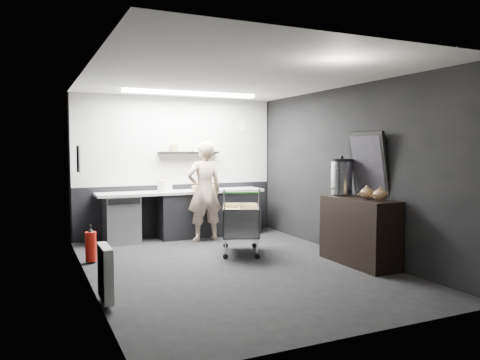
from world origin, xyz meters
name	(u,v)px	position (x,y,z in m)	size (l,w,h in m)	color
floor	(234,267)	(0.00, 0.00, 0.00)	(5.50, 5.50, 0.00)	black
ceiling	(234,78)	(0.00, 0.00, 2.70)	(5.50, 5.50, 0.00)	silver
wall_back	(177,166)	(0.00, 2.75, 1.35)	(5.50, 5.50, 0.00)	black
wall_front	(358,189)	(0.00, -2.75, 1.35)	(5.50, 5.50, 0.00)	black
wall_left	(88,177)	(-2.00, 0.00, 1.35)	(5.50, 5.50, 0.00)	black
wall_right	(347,171)	(2.00, 0.00, 1.35)	(5.50, 5.50, 0.00)	black
kitchen_wall_panel	(177,141)	(0.00, 2.73, 1.85)	(3.95, 0.02, 1.70)	silver
dado_panel	(178,210)	(0.00, 2.73, 0.50)	(3.95, 0.02, 1.00)	black
floating_shelf	(189,153)	(0.20, 2.62, 1.62)	(1.20, 0.22, 0.04)	black
wall_clock	(242,127)	(1.40, 2.72, 2.15)	(0.20, 0.20, 0.03)	white
poster	(78,159)	(-1.98, 1.30, 1.55)	(0.02, 0.30, 0.40)	white
poster_red_band	(78,154)	(-1.98, 1.30, 1.62)	(0.01, 0.22, 0.10)	red
radiator	(105,273)	(-1.94, -0.90, 0.35)	(0.10, 0.50, 0.60)	white
ceiling_strip	(191,94)	(0.00, 1.85, 2.67)	(2.40, 0.20, 0.04)	white
prep_counter	(189,213)	(0.14, 2.42, 0.46)	(3.20, 0.61, 0.90)	black
person	(204,191)	(0.28, 1.97, 0.92)	(0.67, 0.44, 1.84)	beige
shopping_cart	(240,223)	(0.44, 0.74, 0.50)	(0.91, 1.17, 1.05)	silver
sideboard	(358,222)	(1.75, -0.60, 0.62)	(0.56, 1.31, 1.96)	black
fire_extinguisher	(91,245)	(-1.85, 1.09, 0.26)	(0.16, 0.16, 0.54)	red
cardboard_box	(204,188)	(0.43, 2.37, 0.94)	(0.44, 0.33, 0.09)	#91754D
pink_tub	(163,186)	(-0.38, 2.42, 1.00)	(0.21, 0.21, 0.21)	silver
white_container	(166,187)	(-0.33, 2.37, 0.98)	(0.17, 0.13, 0.15)	white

